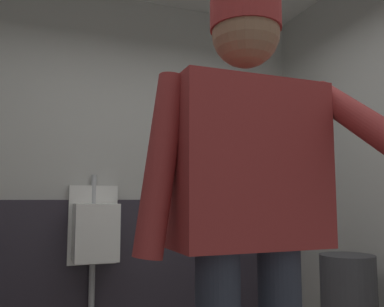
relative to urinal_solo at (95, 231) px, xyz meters
name	(u,v)px	position (x,y,z in m)	size (l,w,h in m)	color
wall_back	(121,154)	(0.24, 0.22, 0.66)	(3.99, 0.12, 2.88)	#B2B2AD
wainscot_band_back	(121,260)	(0.24, 0.14, -0.26)	(3.39, 0.03, 1.03)	#2D2833
urinal_solo	(95,231)	(0.00, 0.00, 0.00)	(0.40, 0.34, 1.24)	white
person	(250,203)	(0.16, -2.24, 0.25)	(0.72, 0.60, 1.71)	#2D3342
trash_bin	(349,302)	(1.60, -1.07, -0.45)	(0.38, 0.38, 0.65)	#38383D
soap_dispenser	(230,181)	(1.29, 0.12, 0.43)	(0.10, 0.07, 0.18)	silver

